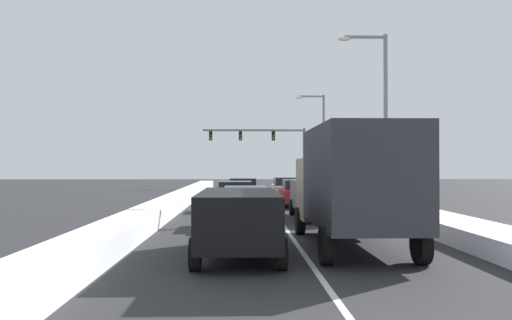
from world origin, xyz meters
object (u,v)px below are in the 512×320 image
object	(u,v)px
sedan_navy_center_lane_second	(246,206)
traffic_light_gantry	(268,142)
street_lamp_right_mid	(320,134)
suv_black_center_lane_nearest	(239,217)
sedan_green_center_lane_third	(235,196)
sedan_silver_right_lane_fourth	(287,188)
sedan_maroon_center_lane_fourth	(243,190)
suv_gray_right_lane_second	(318,196)
sedan_red_right_lane_third	(298,193)
street_lamp_right_near	(380,106)
roadside_sign_right	(380,141)
box_truck_right_lane_nearest	(352,181)

from	to	relation	value
sedan_navy_center_lane_second	traffic_light_gantry	bearing A→B (deg)	85.41
sedan_navy_center_lane_second	street_lamp_right_mid	bearing A→B (deg)	75.09
suv_black_center_lane_nearest	sedan_green_center_lane_third	world-z (taller)	suv_black_center_lane_nearest
sedan_navy_center_lane_second	sedan_green_center_lane_third	world-z (taller)	same
sedan_green_center_lane_third	street_lamp_right_mid	world-z (taller)	street_lamp_right_mid
sedan_navy_center_lane_second	street_lamp_right_mid	distance (m)	27.21
sedan_silver_right_lane_fourth	sedan_maroon_center_lane_fourth	xyz separation A→B (m)	(-2.99, -2.16, 0.00)
sedan_silver_right_lane_fourth	street_lamp_right_mid	bearing A→B (deg)	70.09
sedan_green_center_lane_third	traffic_light_gantry	world-z (taller)	traffic_light_gantry
sedan_navy_center_lane_second	street_lamp_right_mid	world-z (taller)	street_lamp_right_mid
suv_gray_right_lane_second	sedan_red_right_lane_third	bearing A→B (deg)	90.96
sedan_navy_center_lane_second	sedan_maroon_center_lane_fourth	world-z (taller)	same
suv_gray_right_lane_second	sedan_red_right_lane_third	world-z (taller)	suv_gray_right_lane_second
sedan_maroon_center_lane_fourth	street_lamp_right_near	world-z (taller)	street_lamp_right_near
sedan_green_center_lane_third	street_lamp_right_near	bearing A→B (deg)	1.26
sedan_silver_right_lane_fourth	roadside_sign_right	xyz separation A→B (m)	(6.52, 0.47, 3.25)
street_lamp_right_near	street_lamp_right_mid	size ratio (longest dim) A/B	1.07
sedan_maroon_center_lane_fourth	roadside_sign_right	xyz separation A→B (m)	(9.51, 2.63, 3.25)
sedan_silver_right_lane_fourth	sedan_maroon_center_lane_fourth	bearing A→B (deg)	-144.15
suv_black_center_lane_nearest	traffic_light_gantry	distance (m)	40.34
sedan_silver_right_lane_fourth	sedan_green_center_lane_third	distance (m)	8.94
sedan_maroon_center_lane_fourth	traffic_light_gantry	world-z (taller)	traffic_light_gantry
sedan_silver_right_lane_fourth	sedan_navy_center_lane_second	world-z (taller)	same
sedan_silver_right_lane_fourth	suv_black_center_lane_nearest	size ratio (longest dim) A/B	0.92
suv_gray_right_lane_second	street_lamp_right_near	world-z (taller)	street_lamp_right_near
roadside_sign_right	sedan_navy_center_lane_second	bearing A→B (deg)	-121.47
sedan_red_right_lane_third	sedan_green_center_lane_third	distance (m)	4.38
sedan_maroon_center_lane_fourth	roadside_sign_right	bearing A→B (deg)	15.48
roadside_sign_right	sedan_red_right_lane_third	bearing A→B (deg)	-136.07
sedan_navy_center_lane_second	street_lamp_right_near	size ratio (longest dim) A/B	0.49
box_truck_right_lane_nearest	suv_black_center_lane_nearest	distance (m)	3.55
roadside_sign_right	suv_black_center_lane_nearest	bearing A→B (deg)	-113.38
suv_gray_right_lane_second	suv_black_center_lane_nearest	xyz separation A→B (m)	(-3.43, -9.32, 0.00)
sedan_green_center_lane_third	roadside_sign_right	xyz separation A→B (m)	(9.92, 8.74, 3.25)
sedan_silver_right_lane_fourth	suv_black_center_lane_nearest	world-z (taller)	suv_black_center_lane_nearest
sedan_green_center_lane_third	sedan_silver_right_lane_fourth	bearing A→B (deg)	67.66
box_truck_right_lane_nearest	sedan_maroon_center_lane_fourth	distance (m)	18.76
suv_gray_right_lane_second	sedan_maroon_center_lane_fourth	xyz separation A→B (m)	(-3.24, 10.47, -0.25)
sedan_silver_right_lane_fourth	traffic_light_gantry	bearing A→B (deg)	90.88
sedan_navy_center_lane_second	street_lamp_right_near	bearing A→B (deg)	43.92
sedan_maroon_center_lane_fourth	street_lamp_right_near	distance (m)	10.45
box_truck_right_lane_nearest	suv_gray_right_lane_second	bearing A→B (deg)	88.26
suv_gray_right_lane_second	traffic_light_gantry	xyz separation A→B (m)	(-0.53, 30.75, 3.71)
sedan_red_right_lane_third	street_lamp_right_near	bearing A→B (deg)	-30.79
sedan_green_center_lane_third	sedan_maroon_center_lane_fourth	size ratio (longest dim) A/B	1.00
sedan_red_right_lane_third	sedan_green_center_lane_third	bearing A→B (deg)	-143.77
suv_black_center_lane_nearest	street_lamp_right_near	bearing A→B (deg)	61.96
sedan_red_right_lane_third	roadside_sign_right	world-z (taller)	roadside_sign_right
suv_gray_right_lane_second	suv_black_center_lane_nearest	size ratio (longest dim) A/B	1.00
traffic_light_gantry	roadside_sign_right	bearing A→B (deg)	-68.92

